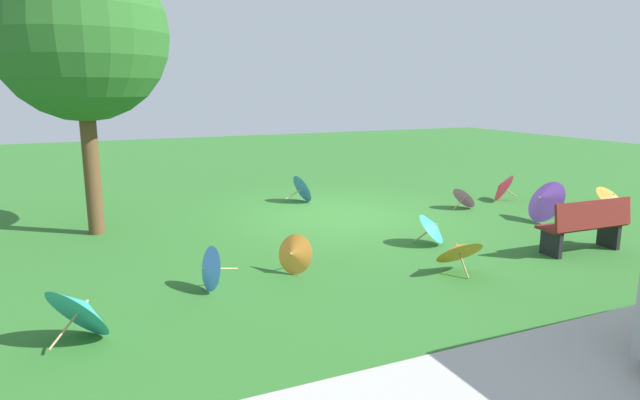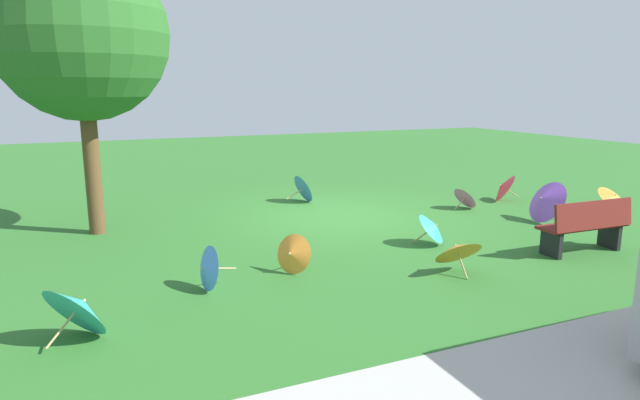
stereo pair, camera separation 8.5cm
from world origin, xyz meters
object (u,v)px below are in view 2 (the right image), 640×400
Objects in this scene: parasol_purple_1 at (544,200)px; parasol_orange_4 at (292,254)px; parasol_teal_3 at (79,307)px; parasol_teal_0 at (434,227)px; shade_tree at (81,35)px; parasol_red_0 at (503,187)px; parasol_pink_1 at (466,197)px; park_bench at (586,226)px; parasol_blue_1 at (305,188)px; parasol_orange_2 at (457,249)px; parasol_blue_0 at (206,268)px; parasol_orange_1 at (614,197)px.

parasol_orange_4 is (5.79, 0.88, -0.15)m from parasol_purple_1.
parasol_teal_0 is at bearing -165.76° from parasol_teal_3.
parasol_red_0 is (-9.01, 0.79, -3.22)m from shade_tree.
parasol_pink_1 is 0.98× the size of parasol_orange_4.
parasol_red_0 is (-1.76, -3.84, -0.12)m from park_bench.
parasol_pink_1 is at bearing -156.17° from parasol_teal_3.
parasol_blue_1 is 0.76× the size of parasol_teal_3.
parasol_pink_1 is (0.64, -1.61, -0.17)m from parasol_purple_1.
parasol_pink_1 is 4.55m from parasol_orange_2.
parasol_orange_1 is at bearing -174.43° from parasol_blue_0.
parasol_orange_2 reaches higher than parasol_orange_4.
parasol_blue_1 is 1.14× the size of parasol_orange_4.
park_bench is 7.58m from parasol_teal_3.
parasol_blue_1 is at bearing -65.33° from park_bench.
parasol_orange_4 reaches higher than parasol_teal_0.
parasol_red_0 reaches higher than parasol_orange_4.
parasol_blue_1 is at bearing -131.09° from parasol_teal_3.
parasol_purple_1 is (0.71, 1.94, 0.10)m from parasol_red_0.
parasol_pink_1 is at bearing -154.27° from parasol_orange_4.
parasol_orange_4 is (2.76, 0.37, -0.02)m from parasol_teal_0.
parasol_blue_0 is 6.97m from parasol_pink_1.
parasol_orange_4 is (5.15, 2.48, 0.02)m from parasol_pink_1.
parasol_teal_3 reaches higher than parasol_red_0.
parasol_teal_3 reaches higher than parasol_blue_0.
parasol_teal_0 is 2.78m from parasol_orange_4.
park_bench is 0.32× the size of shade_tree.
parasol_orange_1 is at bearing -170.47° from parasol_teal_3.
parasol_blue_1 is at bearing -35.66° from parasol_pink_1.
parasol_blue_0 is at bearing -150.26° from parasol_teal_3.
parasol_teal_3 is at bearing 29.74° from parasol_blue_0.
parasol_pink_1 is 0.65× the size of parasol_teal_3.
parasol_red_0 reaches higher than parasol_pink_1.
park_bench is 1.63× the size of parasol_purple_1.
parasol_orange_4 is at bearing 7.71° from parasol_teal_0.
parasol_orange_1 is (-1.80, 0.17, -0.05)m from parasol_purple_1.
parasol_orange_2 is at bearing -1.21° from park_bench.
parasol_blue_1 is 0.97× the size of parasol_orange_1.
shade_tree is 5.22× the size of parasol_teal_3.
parasol_blue_1 reaches higher than parasol_pink_1.
parasol_purple_1 is at bearing -152.84° from parasol_orange_2.
parasol_orange_1 is (-4.84, -0.33, 0.07)m from parasol_teal_0.
parasol_blue_1 reaches higher than parasol_orange_1.
parasol_teal_3 is 3.03m from parasol_orange_4.
parasol_blue_0 is 0.64× the size of parasol_purple_1.
parasol_purple_1 is 1.53× the size of parasol_orange_4.
parasol_red_0 is 2.38m from parasol_orange_1.
parasol_orange_2 is 0.75× the size of parasol_teal_3.
parasol_teal_0 is at bearing -172.29° from parasol_orange_4.
parasol_orange_2 is at bearing 41.35° from parasol_red_0.
parasol_teal_3 reaches higher than parasol_orange_2.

